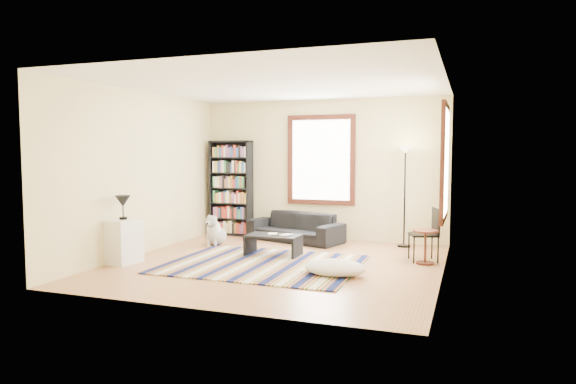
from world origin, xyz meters
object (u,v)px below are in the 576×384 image
(folding_chair, at_px, (423,235))
(side_table, at_px, (425,247))
(bookshelf, at_px, (231,188))
(dog, at_px, (216,230))
(sofa, at_px, (295,227))
(coffee_table, at_px, (273,245))
(floor_cushion, at_px, (335,268))
(white_cabinet, at_px, (124,241))
(floor_lamp, at_px, (405,197))

(folding_chair, bearing_deg, side_table, -95.92)
(bookshelf, xyz_separation_m, dog, (0.26, -1.19, -0.71))
(side_table, bearing_deg, sofa, 153.68)
(coffee_table, xyz_separation_m, floor_cushion, (1.33, -0.99, -0.07))
(dog, bearing_deg, bookshelf, 101.32)
(dog, bearing_deg, white_cabinet, -109.25)
(floor_cushion, relative_size, floor_lamp, 0.48)
(bookshelf, xyz_separation_m, side_table, (4.13, -1.56, -0.73))
(sofa, distance_m, side_table, 2.91)
(dog, bearing_deg, floor_cushion, -30.91)
(white_cabinet, bearing_deg, floor_lamp, 43.07)
(bookshelf, relative_size, dog, 3.43)
(sofa, bearing_deg, floor_cushion, -42.55)
(sofa, xyz_separation_m, white_cabinet, (-1.90, -2.84, 0.07))
(white_cabinet, bearing_deg, dog, 78.55)
(side_table, bearing_deg, bookshelf, 159.33)
(dog, bearing_deg, folding_chair, -3.25)
(bookshelf, bearing_deg, floor_lamp, -2.68)
(bookshelf, height_order, white_cabinet, bookshelf)
(floor_lamp, bearing_deg, folding_chair, -69.10)
(sofa, distance_m, bookshelf, 1.71)
(floor_cushion, relative_size, folding_chair, 1.04)
(bookshelf, relative_size, white_cabinet, 2.86)
(coffee_table, xyz_separation_m, side_table, (2.48, 0.21, 0.09))
(floor_cushion, xyz_separation_m, floor_lamp, (0.65, 2.59, 0.82))
(side_table, xyz_separation_m, dog, (-3.87, 0.37, 0.02))
(floor_cushion, height_order, white_cabinet, white_cabinet)
(bookshelf, distance_m, dog, 1.41)
(sofa, xyz_separation_m, floor_cushion, (1.45, -2.49, -0.17))
(side_table, height_order, folding_chair, folding_chair)
(floor_cushion, bearing_deg, side_table, 46.13)
(floor_lamp, bearing_deg, sofa, -177.28)
(floor_lamp, bearing_deg, floor_cushion, -104.19)
(folding_chair, distance_m, dog, 3.82)
(floor_cushion, relative_size, side_table, 1.65)
(side_table, bearing_deg, floor_lamp, 109.74)
(side_table, relative_size, folding_chair, 0.63)
(bookshelf, bearing_deg, folding_chair, -18.22)
(coffee_table, relative_size, floor_lamp, 0.48)
(folding_chair, distance_m, white_cabinet, 4.79)
(sofa, xyz_separation_m, bookshelf, (-1.52, 0.27, 0.72))
(folding_chair, height_order, white_cabinet, folding_chair)
(floor_cushion, bearing_deg, floor_lamp, 75.81)
(folding_chair, xyz_separation_m, dog, (-3.82, 0.15, -0.14))
(coffee_table, bearing_deg, dog, 157.44)
(sofa, xyz_separation_m, dog, (-1.26, -0.92, 0.01))
(floor_lamp, distance_m, side_table, 1.62)
(folding_chair, bearing_deg, floor_lamp, 91.89)
(folding_chair, bearing_deg, floor_cushion, -146.96)
(sofa, relative_size, white_cabinet, 2.75)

